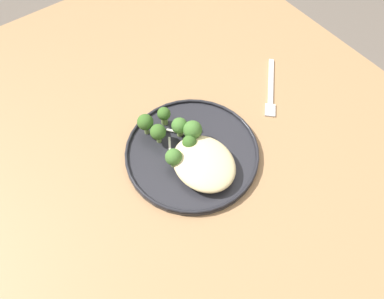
% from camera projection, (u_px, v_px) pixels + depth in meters
% --- Properties ---
extents(ground, '(6.00, 6.00, 0.00)m').
position_uv_depth(ground, '(207.00, 260.00, 1.45)').
color(ground, '#665B51').
extents(wooden_dining_table, '(1.40, 1.00, 0.74)m').
position_uv_depth(wooden_dining_table, '(217.00, 175.00, 0.89)').
color(wooden_dining_table, '#9E754C').
rests_on(wooden_dining_table, ground).
extents(dinner_plate, '(0.29, 0.29, 0.02)m').
position_uv_depth(dinner_plate, '(192.00, 152.00, 0.82)').
color(dinner_plate, '#232328').
rests_on(dinner_plate, wooden_dining_table).
extents(noodle_bed, '(0.15, 0.12, 0.04)m').
position_uv_depth(noodle_bed, '(204.00, 163.00, 0.79)').
color(noodle_bed, beige).
rests_on(noodle_bed, dinner_plate).
extents(seared_scallop_center_golden, '(0.03, 0.03, 0.01)m').
position_uv_depth(seared_scallop_center_golden, '(208.00, 171.00, 0.78)').
color(seared_scallop_center_golden, '#E5C689').
rests_on(seared_scallop_center_golden, dinner_plate).
extents(seared_scallop_on_noodles, '(0.02, 0.02, 0.01)m').
position_uv_depth(seared_scallop_on_noodles, '(204.00, 153.00, 0.81)').
color(seared_scallop_on_noodles, '#DBB77A').
rests_on(seared_scallop_on_noodles, dinner_plate).
extents(seared_scallop_tilted_round, '(0.02, 0.02, 0.01)m').
position_uv_depth(seared_scallop_tilted_round, '(193.00, 165.00, 0.79)').
color(seared_scallop_tilted_round, beige).
rests_on(seared_scallop_tilted_round, dinner_plate).
extents(seared_scallop_large_seared, '(0.03, 0.03, 0.02)m').
position_uv_depth(seared_scallop_large_seared, '(211.00, 159.00, 0.80)').
color(seared_scallop_large_seared, beige).
rests_on(seared_scallop_large_seared, dinner_plate).
extents(broccoli_floret_near_rim, '(0.04, 0.04, 0.05)m').
position_uv_depth(broccoli_floret_near_rim, '(180.00, 126.00, 0.82)').
color(broccoli_floret_near_rim, '#89A356').
rests_on(broccoli_floret_near_rim, dinner_plate).
extents(broccoli_floret_front_edge, '(0.03, 0.03, 0.05)m').
position_uv_depth(broccoli_floret_front_edge, '(158.00, 132.00, 0.81)').
color(broccoli_floret_front_edge, '#89A356').
rests_on(broccoli_floret_front_edge, dinner_plate).
extents(broccoli_floret_left_leaning, '(0.04, 0.04, 0.06)m').
position_uv_depth(broccoli_floret_left_leaning, '(193.00, 130.00, 0.81)').
color(broccoli_floret_left_leaning, '#89A356').
rests_on(broccoli_floret_left_leaning, dinner_plate).
extents(broccoli_floret_beside_noodles, '(0.04, 0.04, 0.06)m').
position_uv_depth(broccoli_floret_beside_noodles, '(145.00, 122.00, 0.82)').
color(broccoli_floret_beside_noodles, '#89A356').
rests_on(broccoli_floret_beside_noodles, dinner_plate).
extents(broccoli_floret_split_head, '(0.03, 0.03, 0.05)m').
position_uv_depth(broccoli_floret_split_head, '(164.00, 115.00, 0.84)').
color(broccoli_floret_split_head, '#7A994C').
rests_on(broccoli_floret_split_head, dinner_plate).
extents(broccoli_floret_small_sprig, '(0.03, 0.03, 0.05)m').
position_uv_depth(broccoli_floret_small_sprig, '(189.00, 143.00, 0.80)').
color(broccoli_floret_small_sprig, '#89A356').
rests_on(broccoli_floret_small_sprig, dinner_plate).
extents(broccoli_floret_center_pile, '(0.04, 0.04, 0.05)m').
position_uv_depth(broccoli_floret_center_pile, '(174.00, 157.00, 0.78)').
color(broccoli_floret_center_pile, '#7A994C').
rests_on(broccoli_floret_center_pile, dinner_plate).
extents(onion_sliver_pale_crescent, '(0.01, 0.04, 0.00)m').
position_uv_depth(onion_sliver_pale_crescent, '(194.00, 134.00, 0.84)').
color(onion_sliver_pale_crescent, silver).
rests_on(onion_sliver_pale_crescent, dinner_plate).
extents(onion_sliver_long_sliver, '(0.05, 0.04, 0.00)m').
position_uv_depth(onion_sliver_long_sliver, '(179.00, 132.00, 0.85)').
color(onion_sliver_long_sliver, silver).
rests_on(onion_sliver_long_sliver, dinner_plate).
extents(onion_sliver_short_strip, '(0.04, 0.03, 0.00)m').
position_uv_depth(onion_sliver_short_strip, '(170.00, 146.00, 0.83)').
color(onion_sliver_short_strip, silver).
rests_on(onion_sliver_short_strip, dinner_plate).
extents(dinner_fork, '(0.15, 0.14, 0.00)m').
position_uv_depth(dinner_fork, '(271.00, 89.00, 0.93)').
color(dinner_fork, silver).
rests_on(dinner_fork, wooden_dining_table).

